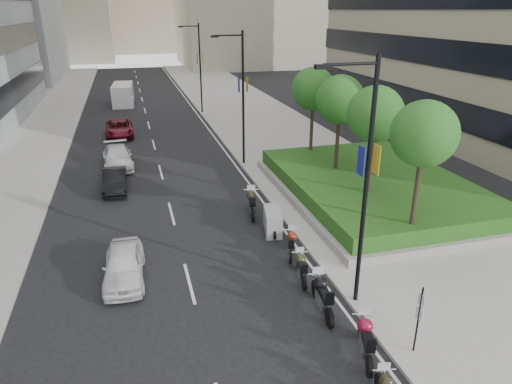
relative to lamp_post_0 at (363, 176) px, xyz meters
name	(u,v)px	position (x,y,z in m)	size (l,w,h in m)	color
ground	(251,341)	(-4.14, -1.00, -5.07)	(160.00, 160.00, 0.00)	black
sidewalk_right	(260,122)	(4.86, 29.00, -4.99)	(10.00, 100.00, 0.15)	#9E9B93
sidewalk_left	(25,137)	(-16.14, 29.00, -4.99)	(8.00, 100.00, 0.15)	#9E9B93
lane_edge	(206,126)	(-0.44, 29.00, -5.06)	(0.12, 100.00, 0.01)	silver
lane_centre	(150,130)	(-5.64, 29.00, -5.06)	(0.12, 100.00, 0.01)	silver
planter	(373,193)	(5.86, 9.00, -4.72)	(10.00, 14.00, 0.40)	gray
hedge	(374,183)	(5.86, 9.00, -4.12)	(9.40, 13.40, 0.80)	#194714
tree_0	(424,134)	(4.36, 3.00, 0.36)	(2.80, 2.80, 6.30)	#332319
tree_1	(375,114)	(4.36, 7.00, 0.36)	(2.80, 2.80, 6.30)	#332319
tree_2	(340,100)	(4.36, 11.00, 0.36)	(2.80, 2.80, 6.30)	#332319
tree_3	(313,89)	(4.36, 15.00, 0.36)	(2.80, 2.80, 6.30)	#332319
lamp_post_0	(363,176)	(0.00, 0.00, 0.00)	(2.34, 0.45, 9.00)	black
lamp_post_1	(241,93)	(0.00, 17.00, 0.00)	(2.34, 0.45, 9.00)	black
lamp_post_2	(199,64)	(0.00, 35.00, 0.00)	(2.34, 0.45, 9.00)	black
parking_sign	(419,316)	(0.66, -3.00, -3.61)	(0.06, 0.32, 2.50)	black
motorcycle_1	(366,339)	(-0.85, -2.60, -4.44)	(1.01, 2.25, 1.16)	black
motorcycle_2	(322,295)	(-1.24, -0.08, -4.41)	(0.82, 2.46, 1.23)	black
motorcycle_3	(301,267)	(-1.22, 2.08, -4.53)	(0.69, 1.99, 1.00)	black
motorcycle_4	(292,244)	(-0.92, 4.07, -4.52)	(0.94, 1.93, 1.01)	black
motorcycle_5	(273,221)	(-1.06, 6.41, -4.49)	(1.13, 2.00, 1.14)	black
motorcycle_6	(252,203)	(-1.49, 8.74, -4.41)	(0.85, 2.43, 1.22)	black
car_a	(124,265)	(-8.12, 3.98, -4.40)	(1.57, 3.91, 1.33)	white
car_b	(115,180)	(-8.54, 14.34, -4.43)	(1.34, 3.86, 1.27)	black
car_c	(118,157)	(-8.38, 18.97, -4.38)	(1.92, 4.71, 1.37)	silver
car_d	(119,128)	(-8.26, 27.57, -4.39)	(2.23, 4.84, 1.35)	maroon
delivery_van	(123,95)	(-7.80, 41.83, -3.97)	(2.49, 5.70, 2.34)	white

